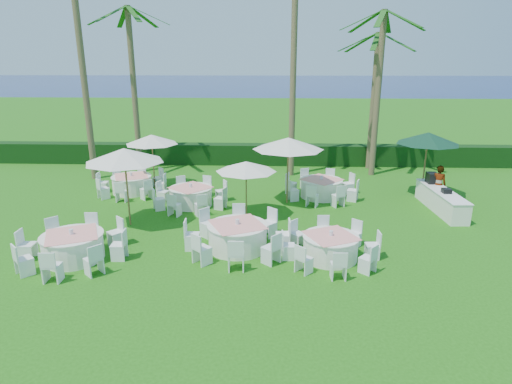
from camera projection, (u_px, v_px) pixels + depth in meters
ground at (200, 245)px, 14.44m from camera, size 120.00×120.00×0.00m
hedge at (233, 154)px, 25.72m from camera, size 34.00×1.00×1.20m
ocean at (265, 85)px, 111.86m from camera, size 260.00×260.00×0.00m
banquet_table_a at (73, 246)px, 13.34m from camera, size 3.32×3.32×1.00m
banquet_table_b at (238, 236)px, 14.06m from camera, size 3.48×3.48×1.04m
banquet_table_c at (330, 246)px, 13.39m from camera, size 3.07×3.07×0.93m
banquet_table_d at (132, 184)px, 20.15m from camera, size 3.22×3.22×0.98m
banquet_table_e at (191, 196)px, 18.35m from camera, size 3.18×3.18×0.97m
banquet_table_f at (321, 188)px, 19.48m from camera, size 3.26×3.26×1.00m
umbrella_a at (124, 155)px, 15.47m from camera, size 2.86×2.86×2.96m
umbrella_b at (246, 166)px, 16.46m from camera, size 2.37×2.37×2.28m
umbrella_c at (152, 139)px, 20.35m from camera, size 2.50×2.50×2.62m
umbrella_d at (288, 144)px, 18.00m from camera, size 3.04×3.04×2.89m
umbrella_green at (428, 138)px, 18.81m from camera, size 2.74×2.74×2.97m
buffet_table at (441, 199)px, 17.76m from camera, size 0.98×3.76×1.33m
staff_person at (438, 185)px, 18.41m from camera, size 0.73×0.61×1.72m
palm_a at (82, 60)px, 20.93m from camera, size 4.36×4.27×11.10m
palm_b at (133, 82)px, 23.76m from camera, size 4.40×4.02×8.81m
palm_c at (294, 55)px, 21.56m from camera, size 4.40×4.02×11.58m
palm_d at (374, 95)px, 23.70m from camera, size 4.37×4.25×7.45m
palm_e at (378, 87)px, 22.08m from camera, size 4.39×4.20×8.42m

